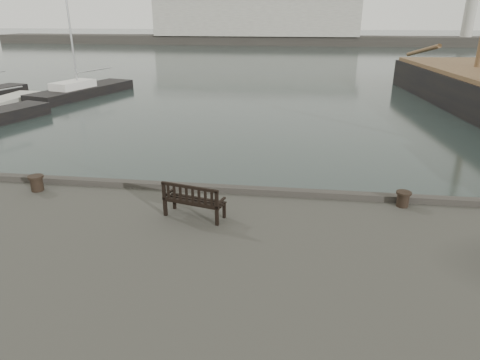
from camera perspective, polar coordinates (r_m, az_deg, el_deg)
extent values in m
plane|color=black|center=(13.86, -4.49, -7.13)|extent=(400.00, 400.00, 0.00)
cube|color=#383530|center=(104.08, 6.71, 18.01)|extent=(140.00, 8.00, 2.00)
cube|color=#BBB9AD|center=(104.45, 2.14, 20.89)|extent=(46.00, 9.00, 8.00)
cylinder|color=#BBB9AD|center=(109.72, 28.24, 18.58)|extent=(2.40, 2.40, 8.00)
cube|color=black|center=(11.26, -6.10, -2.81)|extent=(1.71, 0.94, 0.04)
cube|color=black|center=(10.97, -6.73, -2.12)|extent=(1.58, 0.46, 0.49)
cube|color=black|center=(11.35, -6.06, -3.84)|extent=(1.59, 0.84, 0.45)
cylinder|color=black|center=(14.32, -25.48, -0.39)|extent=(0.55, 0.55, 0.48)
cylinder|color=black|center=(12.72, 20.91, -2.38)|extent=(0.45, 0.45, 0.43)
cube|color=black|center=(39.84, -20.13, 10.61)|extent=(5.45, 10.64, 1.40)
cube|color=silver|center=(39.69, -20.32, 12.02)|extent=(2.73, 3.96, 0.60)
cylinder|color=#B2B5B7|center=(39.31, -21.37, 19.79)|extent=(0.16, 0.16, 11.43)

